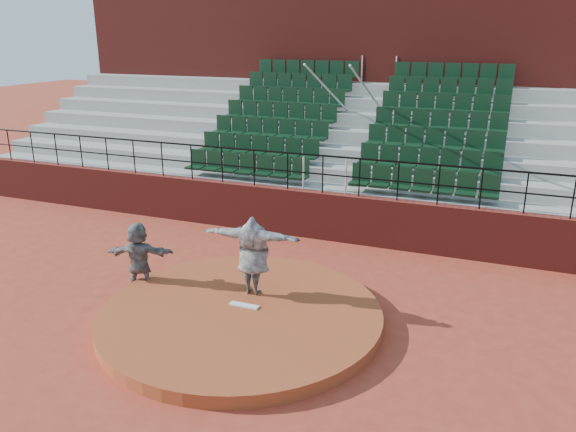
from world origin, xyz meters
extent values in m
plane|color=#AC3C26|center=(0.00, 0.00, 0.00)|extent=(90.00, 90.00, 0.00)
cylinder|color=#A54725|center=(0.00, 0.00, 0.12)|extent=(5.50, 5.50, 0.25)
cube|color=white|center=(0.00, 0.15, 0.27)|extent=(0.60, 0.15, 0.03)
cube|color=maroon|center=(0.00, 5.00, 0.65)|extent=(24.00, 0.30, 1.30)
cylinder|color=black|center=(0.00, 5.00, 2.30)|extent=(24.00, 0.05, 0.05)
cylinder|color=black|center=(0.00, 5.00, 1.80)|extent=(24.00, 0.04, 0.04)
cylinder|color=black|center=(-11.00, 5.00, 1.80)|extent=(0.04, 0.04, 1.00)
cylinder|color=black|center=(-10.00, 5.00, 1.80)|extent=(0.04, 0.04, 1.00)
cylinder|color=black|center=(-9.00, 5.00, 1.80)|extent=(0.04, 0.04, 1.00)
cylinder|color=black|center=(-8.00, 5.00, 1.80)|extent=(0.04, 0.04, 1.00)
cylinder|color=black|center=(-7.00, 5.00, 1.80)|extent=(0.04, 0.04, 1.00)
cylinder|color=black|center=(-6.00, 5.00, 1.80)|extent=(0.04, 0.04, 1.00)
cylinder|color=black|center=(-5.00, 5.00, 1.80)|extent=(0.04, 0.04, 1.00)
cylinder|color=black|center=(-4.00, 5.00, 1.80)|extent=(0.04, 0.04, 1.00)
cylinder|color=black|center=(-3.00, 5.00, 1.80)|extent=(0.04, 0.04, 1.00)
cylinder|color=black|center=(-2.00, 5.00, 1.80)|extent=(0.04, 0.04, 1.00)
cylinder|color=black|center=(-1.00, 5.00, 1.80)|extent=(0.04, 0.04, 1.00)
cylinder|color=black|center=(0.00, 5.00, 1.80)|extent=(0.04, 0.04, 1.00)
cylinder|color=black|center=(1.00, 5.00, 1.80)|extent=(0.04, 0.04, 1.00)
cylinder|color=black|center=(2.00, 5.00, 1.80)|extent=(0.04, 0.04, 1.00)
cylinder|color=black|center=(3.00, 5.00, 1.80)|extent=(0.04, 0.04, 1.00)
cylinder|color=black|center=(4.00, 5.00, 1.80)|extent=(0.04, 0.04, 1.00)
cylinder|color=black|center=(5.00, 5.00, 1.80)|extent=(0.04, 0.04, 1.00)
cylinder|color=black|center=(6.00, 5.00, 1.80)|extent=(0.04, 0.04, 1.00)
cube|color=#9C9C96|center=(0.00, 5.58, 0.65)|extent=(24.00, 0.85, 1.30)
cube|color=black|center=(-2.53, 5.59, 1.66)|extent=(3.85, 0.48, 0.72)
cube|color=black|center=(2.53, 5.59, 1.66)|extent=(3.85, 0.48, 0.72)
cube|color=#9C9C96|center=(0.00, 6.43, 0.85)|extent=(24.00, 0.85, 1.70)
cube|color=black|center=(-2.53, 6.44, 2.06)|extent=(3.85, 0.48, 0.72)
cube|color=black|center=(2.53, 6.44, 2.06)|extent=(3.85, 0.48, 0.72)
cube|color=#9C9C96|center=(0.00, 7.28, 1.05)|extent=(24.00, 0.85, 2.10)
cube|color=black|center=(-2.53, 7.29, 2.46)|extent=(3.85, 0.48, 0.72)
cube|color=black|center=(2.53, 7.29, 2.46)|extent=(3.85, 0.48, 0.72)
cube|color=#9C9C96|center=(0.00, 8.12, 1.25)|extent=(24.00, 0.85, 2.50)
cube|color=black|center=(-2.53, 8.13, 2.86)|extent=(3.85, 0.48, 0.72)
cube|color=black|center=(2.53, 8.13, 2.86)|extent=(3.85, 0.48, 0.72)
cube|color=#9C9C96|center=(0.00, 8.97, 1.45)|extent=(24.00, 0.85, 2.90)
cube|color=black|center=(-2.53, 8.98, 3.26)|extent=(3.85, 0.48, 0.72)
cube|color=black|center=(2.53, 8.98, 3.26)|extent=(3.85, 0.48, 0.72)
cube|color=#9C9C96|center=(0.00, 9.82, 1.65)|extent=(24.00, 0.85, 3.30)
cube|color=black|center=(-2.53, 9.83, 3.66)|extent=(3.85, 0.48, 0.72)
cube|color=black|center=(2.53, 9.83, 3.66)|extent=(3.85, 0.48, 0.72)
cube|color=#9C9C96|center=(0.00, 10.68, 1.85)|extent=(24.00, 0.85, 3.70)
cube|color=black|center=(-2.53, 10.69, 4.06)|extent=(3.85, 0.48, 0.72)
cube|color=black|center=(2.53, 10.69, 4.06)|extent=(3.85, 0.48, 0.72)
cylinder|color=silver|center=(-0.60, 8.12, 3.40)|extent=(0.06, 5.97, 2.46)
cylinder|color=silver|center=(0.60, 8.12, 3.40)|extent=(0.06, 5.97, 2.46)
cube|color=maroon|center=(0.00, 12.60, 3.55)|extent=(24.00, 3.00, 7.10)
imported|color=black|center=(-0.08, 0.78, 1.08)|extent=(2.08, 0.70, 1.66)
imported|color=black|center=(-2.67, 0.48, 0.77)|extent=(1.50, 0.90, 1.55)
camera|label=1|loc=(4.46, -8.77, 5.39)|focal=35.00mm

